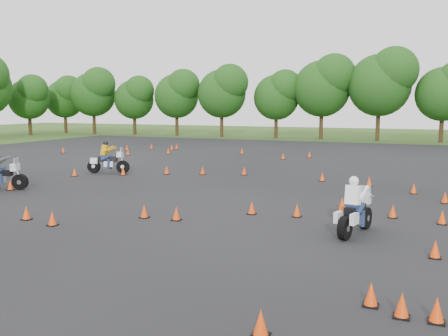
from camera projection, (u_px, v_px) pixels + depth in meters
ground at (181, 214)px, 17.89m from camera, size 140.00×140.00×0.00m
asphalt_pad at (240, 188)px, 23.38m from camera, size 62.00×62.00×0.00m
treeline at (366, 98)px, 48.62m from camera, size 86.79×32.28×10.36m
traffic_cones at (239, 185)px, 22.96m from camera, size 36.64×33.38×0.45m
rider_grey at (2, 169)px, 22.97m from camera, size 2.55×1.46×1.88m
rider_yellow at (108, 157)px, 28.32m from camera, size 2.55×1.41×1.88m
rider_white at (356, 205)px, 15.01m from camera, size 1.23×2.42×1.79m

